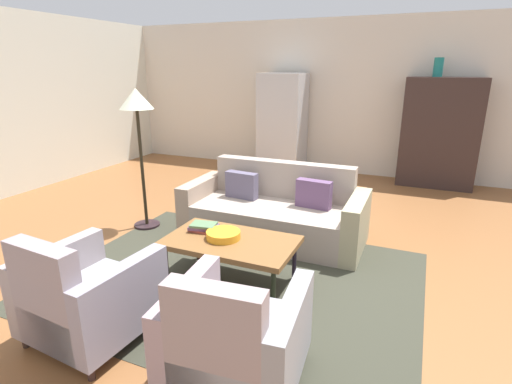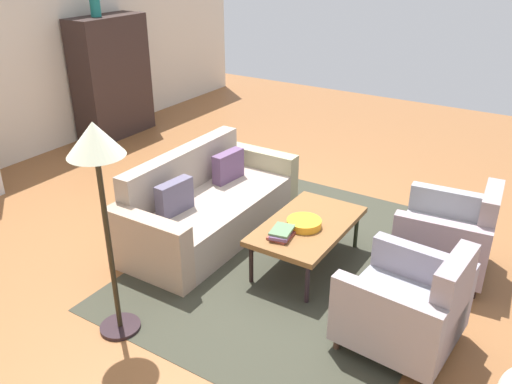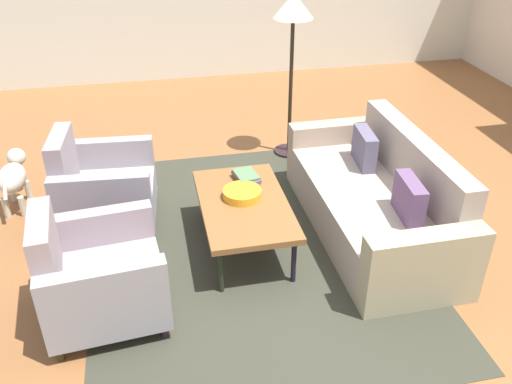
{
  "view_description": "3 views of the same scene",
  "coord_description": "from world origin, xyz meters",
  "px_view_note": "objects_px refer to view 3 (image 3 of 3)",
  "views": [
    {
      "loc": [
        1.19,
        -3.64,
        1.95
      ],
      "look_at": [
        -0.27,
        -0.25,
        0.79
      ],
      "focal_mm": 27.83,
      "sensor_mm": 36.0,
      "label": 1
    },
    {
      "loc": [
        -4.22,
        -2.55,
        2.81
      ],
      "look_at": [
        -0.64,
        -0.29,
        0.78
      ],
      "focal_mm": 37.25,
      "sensor_mm": 36.0,
      "label": 2
    },
    {
      "loc": [
        3.32,
        -1.34,
        2.77
      ],
      "look_at": [
        -0.31,
        -0.57,
        0.54
      ],
      "focal_mm": 38.18,
      "sensor_mm": 36.0,
      "label": 3
    }
  ],
  "objects_px": {
    "floor_lamp": "(293,22)",
    "armchair_left": "(100,190)",
    "couch": "(379,201)",
    "fruit_bowl": "(242,194)",
    "armchair_right": "(94,278)",
    "coffee_table": "(244,206)",
    "dog": "(13,177)",
    "book_stack": "(246,177)"
  },
  "relations": [
    {
      "from": "coffee_table",
      "to": "couch",
      "type": "bearing_deg",
      "value": 90.02
    },
    {
      "from": "couch",
      "to": "armchair_right",
      "type": "xyz_separation_m",
      "value": [
        0.61,
        -2.35,
        0.06
      ]
    },
    {
      "from": "armchair_left",
      "to": "floor_lamp",
      "type": "bearing_deg",
      "value": 121.69
    },
    {
      "from": "armchair_right",
      "to": "fruit_bowl",
      "type": "bearing_deg",
      "value": 115.01
    },
    {
      "from": "book_stack",
      "to": "armchair_left",
      "type": "bearing_deg",
      "value": -102.32
    },
    {
      "from": "armchair_left",
      "to": "fruit_bowl",
      "type": "xyz_separation_m",
      "value": [
        0.53,
        1.17,
        0.13
      ]
    },
    {
      "from": "armchair_left",
      "to": "book_stack",
      "type": "distance_m",
      "value": 1.29
    },
    {
      "from": "coffee_table",
      "to": "dog",
      "type": "height_order",
      "value": "dog"
    },
    {
      "from": "couch",
      "to": "armchair_right",
      "type": "bearing_deg",
      "value": 104.21
    },
    {
      "from": "fruit_bowl",
      "to": "armchair_left",
      "type": "bearing_deg",
      "value": -114.5
    },
    {
      "from": "armchair_left",
      "to": "book_stack",
      "type": "xyz_separation_m",
      "value": [
        0.27,
        1.25,
        0.13
      ]
    },
    {
      "from": "coffee_table",
      "to": "dog",
      "type": "distance_m",
      "value": 2.24
    },
    {
      "from": "floor_lamp",
      "to": "couch",
      "type": "bearing_deg",
      "value": 12.77
    },
    {
      "from": "armchair_left",
      "to": "coffee_table",
      "type": "bearing_deg",
      "value": 67.12
    },
    {
      "from": "fruit_bowl",
      "to": "book_stack",
      "type": "distance_m",
      "value": 0.27
    },
    {
      "from": "dog",
      "to": "couch",
      "type": "bearing_deg",
      "value": -107.07
    },
    {
      "from": "floor_lamp",
      "to": "armchair_left",
      "type": "bearing_deg",
      "value": -62.85
    },
    {
      "from": "armchair_left",
      "to": "armchair_right",
      "type": "xyz_separation_m",
      "value": [
        1.21,
        0.0,
        0.0
      ]
    },
    {
      "from": "armchair_left",
      "to": "book_stack",
      "type": "height_order",
      "value": "armchair_left"
    },
    {
      "from": "book_stack",
      "to": "floor_lamp",
      "type": "relative_size",
      "value": 0.18
    },
    {
      "from": "fruit_bowl",
      "to": "book_stack",
      "type": "relative_size",
      "value": 1.04
    },
    {
      "from": "fruit_bowl",
      "to": "book_stack",
      "type": "bearing_deg",
      "value": 162.01
    },
    {
      "from": "floor_lamp",
      "to": "armchair_right",
      "type": "bearing_deg",
      "value": -41.68
    },
    {
      "from": "armchair_right",
      "to": "floor_lamp",
      "type": "bearing_deg",
      "value": 133.08
    },
    {
      "from": "armchair_right",
      "to": "book_stack",
      "type": "height_order",
      "value": "armchair_right"
    },
    {
      "from": "coffee_table",
      "to": "armchair_left",
      "type": "xyz_separation_m",
      "value": [
        -0.61,
        -1.17,
        -0.06
      ]
    },
    {
      "from": "fruit_bowl",
      "to": "floor_lamp",
      "type": "bearing_deg",
      "value": 152.14
    },
    {
      "from": "dog",
      "to": "floor_lamp",
      "type": "bearing_deg",
      "value": -77.05
    },
    {
      "from": "coffee_table",
      "to": "dog",
      "type": "relative_size",
      "value": 1.69
    },
    {
      "from": "floor_lamp",
      "to": "dog",
      "type": "bearing_deg",
      "value": -78.71
    },
    {
      "from": "dog",
      "to": "book_stack",
      "type": "bearing_deg",
      "value": -108.12
    },
    {
      "from": "armchair_left",
      "to": "fruit_bowl",
      "type": "relative_size",
      "value": 2.77
    },
    {
      "from": "floor_lamp",
      "to": "dog",
      "type": "xyz_separation_m",
      "value": [
        0.55,
        -2.78,
        -1.13
      ]
    },
    {
      "from": "couch",
      "to": "floor_lamp",
      "type": "relative_size",
      "value": 1.22
    },
    {
      "from": "couch",
      "to": "dog",
      "type": "xyz_separation_m",
      "value": [
        -1.07,
        -3.15,
        0.03
      ]
    },
    {
      "from": "couch",
      "to": "book_stack",
      "type": "height_order",
      "value": "couch"
    },
    {
      "from": "couch",
      "to": "fruit_bowl",
      "type": "relative_size",
      "value": 6.63
    },
    {
      "from": "armchair_left",
      "to": "book_stack",
      "type": "relative_size",
      "value": 2.88
    },
    {
      "from": "armchair_right",
      "to": "dog",
      "type": "distance_m",
      "value": 1.85
    },
    {
      "from": "armchair_right",
      "to": "couch",
      "type": "bearing_deg",
      "value": 99.22
    },
    {
      "from": "couch",
      "to": "dog",
      "type": "relative_size",
      "value": 2.96
    },
    {
      "from": "couch",
      "to": "armchair_left",
      "type": "xyz_separation_m",
      "value": [
        -0.6,
        -2.35,
        0.06
      ]
    }
  ]
}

